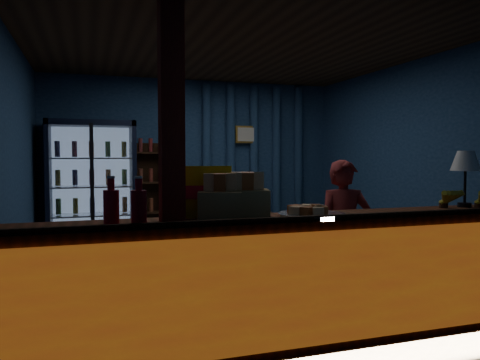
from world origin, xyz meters
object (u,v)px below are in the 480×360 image
object	(u,v)px
shopkeeper	(344,234)
pastry_tray	(312,213)
table_lamp	(466,163)
green_chair	(326,228)

from	to	relation	value
shopkeeper	pastry_tray	size ratio (longest dim) A/B	2.67
shopkeeper	pastry_tray	xyz separation A→B (m)	(-0.66, -0.64, 0.29)
shopkeeper	table_lamp	xyz separation A→B (m)	(0.94, -0.46, 0.66)
green_chair	table_lamp	world-z (taller)	table_lamp
pastry_tray	green_chair	bearing A→B (deg)	59.98
shopkeeper	pastry_tray	bearing A→B (deg)	-122.18
green_chair	pastry_tray	world-z (taller)	pastry_tray
pastry_tray	table_lamp	world-z (taller)	table_lamp
pastry_tray	table_lamp	distance (m)	1.65
table_lamp	shopkeeper	bearing A→B (deg)	154.07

